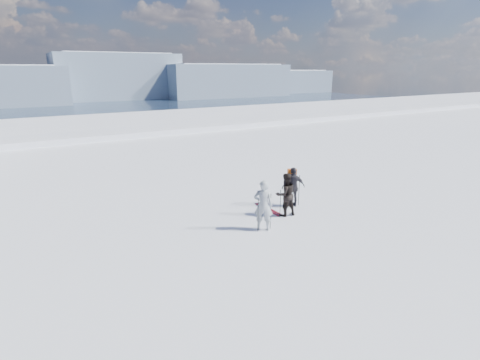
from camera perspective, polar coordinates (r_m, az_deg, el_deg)
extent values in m
plane|color=white|center=(73.60, -21.91, -2.95)|extent=(220.00, 208.01, 71.62)
cube|color=white|center=(42.09, -16.82, -0.91)|extent=(180.00, 16.00, 14.00)
plane|color=#1E2E46|center=(301.52, -28.89, 7.84)|extent=(820.00, 820.00, 0.00)
cube|color=slate|center=(491.60, -18.35, 14.75)|extent=(140.00, 80.00, 52.00)
cube|color=white|center=(491.68, -18.61, 17.42)|extent=(119.00, 70.00, 8.00)
cube|color=slate|center=(509.13, -2.62, 14.91)|extent=(160.00, 80.00, 40.00)
cube|color=white|center=(508.89, -2.65, 16.82)|extent=(136.00, 70.00, 8.00)
cube|color=slate|center=(599.15, 6.50, 14.70)|extent=(130.00, 80.00, 32.00)
cube|color=white|center=(598.86, 6.54, 15.95)|extent=(110.50, 70.00, 8.00)
imported|color=#9FA7AD|center=(13.59, 3.57, -3.87)|extent=(0.82, 0.77, 1.89)
imported|color=black|center=(15.00, 6.94, -2.22)|extent=(0.93, 0.77, 1.76)
imported|color=black|center=(16.05, 8.12, -1.07)|extent=(1.09, 0.75, 1.72)
cube|color=#CE5413|center=(15.98, 8.02, 3.04)|extent=(0.42, 0.32, 0.53)
cylinder|color=black|center=(13.54, 2.76, -5.42)|extent=(0.02, 0.02, 1.23)
cylinder|color=black|center=(13.77, 4.67, -4.78)|extent=(0.02, 0.02, 1.37)
cylinder|color=black|center=(14.88, 6.16, -3.60)|extent=(0.02, 0.02, 1.15)
cylinder|color=black|center=(15.20, 8.04, -3.06)|extent=(0.02, 0.02, 1.23)
cylinder|color=black|center=(15.92, 7.39, -2.27)|extent=(0.02, 0.02, 1.15)
cylinder|color=black|center=(16.27, 8.98, -1.55)|extent=(0.02, 0.02, 1.35)
cube|color=black|center=(15.79, 4.14, -4.50)|extent=(0.11, 1.70, 0.03)
cube|color=black|center=(15.86, 4.55, -4.40)|extent=(0.13, 1.70, 0.03)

